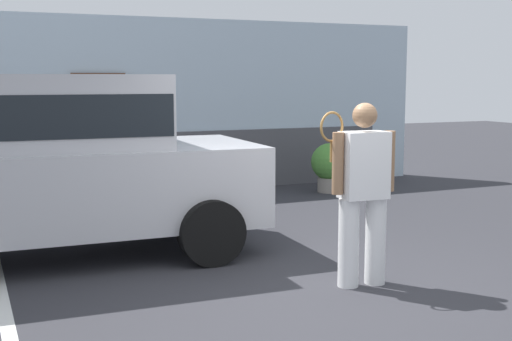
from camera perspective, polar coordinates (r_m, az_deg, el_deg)
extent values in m
plane|color=#2D2D33|center=(6.37, 6.51, -10.63)|extent=(40.00, 40.00, 0.00)
cube|color=silver|center=(7.02, -20.80, -9.34)|extent=(0.12, 4.40, 0.01)
cube|color=silver|center=(12.06, -8.94, 5.41)|extent=(10.64, 0.30, 3.06)
cube|color=#4C4C51|center=(11.94, -8.60, 0.61)|extent=(8.93, 0.10, 1.07)
cube|color=brown|center=(11.67, -13.03, 2.87)|extent=(0.90, 0.06, 2.10)
cube|color=#B7B7BC|center=(7.86, -16.82, -1.39)|extent=(4.66, 2.04, 0.90)
cube|color=#B7B7BC|center=(7.76, -18.91, 4.72)|extent=(2.95, 1.85, 0.80)
cube|color=black|center=(7.76, -18.90, 4.58)|extent=(2.90, 1.87, 0.44)
cylinder|color=black|center=(9.11, -7.50, -2.70)|extent=(0.73, 0.28, 0.72)
cylinder|color=black|center=(7.33, -3.79, -5.23)|extent=(0.73, 0.28, 0.72)
cylinder|color=white|center=(6.75, 10.06, -5.85)|extent=(0.20, 0.20, 0.86)
cylinder|color=white|center=(6.61, 7.82, -6.08)|extent=(0.20, 0.20, 0.86)
cube|color=white|center=(6.54, 9.09, 0.46)|extent=(0.46, 0.31, 0.64)
sphere|color=#8C6647|center=(6.50, 9.18, 4.63)|extent=(0.24, 0.24, 0.24)
cylinder|color=#8C6647|center=(6.67, 11.17, 0.79)|extent=(0.11, 0.11, 0.59)
cylinder|color=#8C6647|center=(6.41, 6.93, 0.60)|extent=(0.11, 0.11, 0.59)
torus|color=olive|center=(6.40, 6.42, 3.69)|extent=(0.29, 0.09, 0.29)
cylinder|color=olive|center=(6.42, 6.39, 1.60)|extent=(0.03, 0.03, 0.20)
cylinder|color=gray|center=(12.10, 6.21, -1.20)|extent=(0.43, 0.43, 0.26)
sphere|color=#4C8C38|center=(12.04, 6.24, 0.74)|extent=(0.66, 0.66, 0.66)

